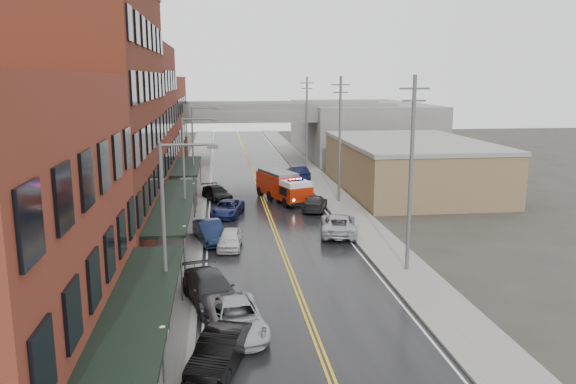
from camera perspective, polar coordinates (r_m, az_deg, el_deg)
road at (r=48.69m, az=-1.90°, el=-2.52°), size 11.00×160.00×0.02m
sidewalk_left at (r=48.59m, az=-10.52°, el=-2.66°), size 3.00×160.00×0.15m
sidewalk_right at (r=49.85m, az=6.49°, el=-2.18°), size 3.00×160.00×0.15m
curb_left at (r=48.51m, az=-8.57°, el=-2.62°), size 0.30×160.00×0.15m
curb_right at (r=49.49m, az=4.63°, el=-2.25°), size 0.30×160.00×0.15m
brick_building_b at (r=41.16m, az=-19.95°, el=6.92°), size 9.00×20.00×18.00m
brick_building_c at (r=58.42m, az=-16.13°, el=6.83°), size 9.00×15.00×15.00m
brick_building_far at (r=75.82m, az=-14.05°, el=6.76°), size 9.00×20.00×12.00m
tan_building at (r=61.25m, az=12.29°, el=2.50°), size 14.00×22.00×5.00m
right_far_block at (r=90.19m, az=7.23°, el=6.44°), size 18.00×30.00×8.00m
awning_0 at (r=23.05m, az=-14.94°, el=-11.37°), size 2.60×16.00×3.09m
awning_1 at (r=41.14m, az=-11.47°, el=-1.10°), size 2.60×18.00×3.09m
awning_2 at (r=58.31m, az=-10.23°, el=2.62°), size 2.60×13.00×3.09m
globe_lamp_0 at (r=21.39m, az=-12.57°, el=-15.11°), size 0.44×0.44×3.12m
globe_lamp_1 at (r=34.45m, az=-10.45°, el=-4.68°), size 0.44×0.44×3.12m
globe_lamp_2 at (r=48.05m, az=-9.54°, el=-0.05°), size 0.44×0.44×3.12m
street_lamp_0 at (r=26.01m, az=-11.97°, el=-3.48°), size 2.64×0.22×9.00m
street_lamp_1 at (r=41.65m, az=-10.20°, el=2.18°), size 2.64×0.22×9.00m
street_lamp_2 at (r=57.48m, az=-9.40°, el=4.73°), size 2.64×0.22×9.00m
utility_pole_0 at (r=34.48m, az=12.38°, el=2.07°), size 1.80×0.24×12.00m
utility_pole_1 at (r=53.58m, az=5.28°, el=5.56°), size 1.80×0.24×12.00m
utility_pole_2 at (r=73.16m, az=1.92°, el=7.18°), size 1.80×0.24×12.00m
overpass at (r=79.38m, az=-4.07°, el=7.26°), size 40.00×10.00×7.50m
fire_truck at (r=54.55m, az=-0.47°, el=0.64°), size 5.00×8.08×2.81m
parked_car_left_1 at (r=24.18m, az=-6.95°, el=-15.75°), size 2.96×4.85×1.51m
parked_car_left_2 at (r=27.11m, az=-5.25°, el=-12.61°), size 3.10×5.60×1.48m
parked_car_left_3 at (r=30.41m, az=-7.83°, el=-9.78°), size 3.73×6.03×1.63m
parked_car_left_4 at (r=39.84m, az=-5.92°, el=-4.76°), size 2.07×4.19×1.37m
parked_car_left_5 at (r=41.38m, az=-7.92°, el=-4.03°), size 2.79×5.09×1.59m
parked_car_left_6 at (r=49.04m, az=-6.18°, el=-1.68°), size 3.39×5.31×1.36m
parked_car_left_7 at (r=55.56m, az=-7.24°, el=-0.12°), size 3.48×5.20×1.40m
parked_car_right_0 at (r=43.25m, az=5.14°, el=-3.28°), size 3.70×6.16×1.60m
parked_car_right_1 at (r=50.92m, az=2.76°, el=-1.12°), size 3.22×5.13×1.39m
parked_car_right_2 at (r=61.62m, az=0.50°, el=1.11°), size 1.87×4.18×1.39m
parked_car_right_3 at (r=66.43m, az=0.98°, el=1.96°), size 2.49×5.09×1.61m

